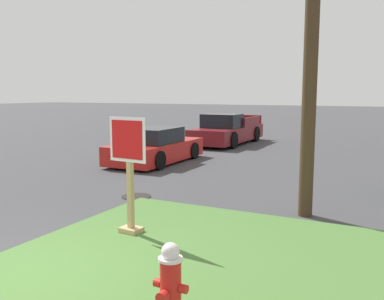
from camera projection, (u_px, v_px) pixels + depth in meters
The scene contains 7 objects.
ground_plane at pixel (17, 280), 5.57m from camera, with size 160.00×160.00×0.00m, color #3D3D3F.
grass_corner_patch at pixel (196, 260), 6.11m from camera, with size 5.43×5.16×0.08m, color #477033.
fire_hydrant at pixel (170, 286), 4.30m from camera, with size 0.38×0.34×0.87m.
stop_sign at pixel (129, 177), 7.09m from camera, with size 0.75×0.31×1.98m.
manhole_cover at pixel (136, 196), 10.01m from camera, with size 0.70×0.70×0.02m, color black.
parked_sedan_red at pixel (155, 147), 14.91m from camera, with size 1.98×4.18×1.25m.
pickup_truck_maroon at pixel (227, 131), 20.32m from camera, with size 2.03×5.34×1.48m.
Camera 1 is at (4.47, -3.65, 2.45)m, focal length 39.33 mm.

